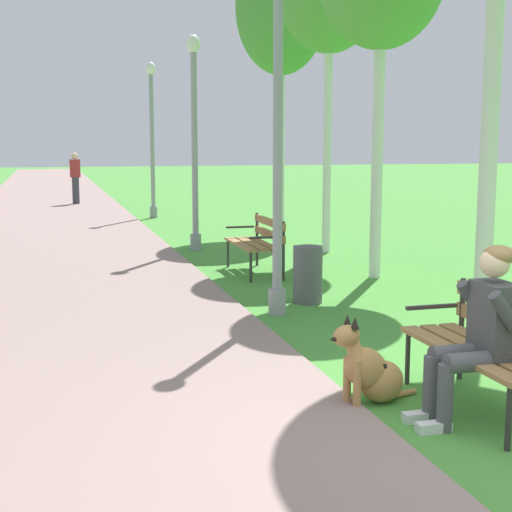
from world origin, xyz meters
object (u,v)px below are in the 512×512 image
object	(u,v)px
park_bench_mid	(258,240)
pedestrian_distant	(75,178)
lamp_post_mid	(195,141)
lamp_post_near	(278,138)
birch_tree_fifth	(282,8)
dog_shepherd	(371,371)
lamp_post_far	(152,138)
litter_bin	(308,274)
person_seated_on_near_bench	(480,327)
park_bench_near	(490,342)

from	to	relation	value
park_bench_mid	pedestrian_distant	xyz separation A→B (m)	(-2.16, 13.59, 0.33)
lamp_post_mid	pedestrian_distant	xyz separation A→B (m)	(-1.72, 10.97, -1.14)
lamp_post_near	birch_tree_fifth	distance (m)	8.83
lamp_post_mid	dog_shepherd	bearing A→B (deg)	-92.02
lamp_post_far	litter_bin	bearing A→B (deg)	-88.06
litter_bin	birch_tree_fifth	bearing A→B (deg)	74.96
litter_bin	pedestrian_distant	bearing A→B (deg)	97.87
pedestrian_distant	park_bench_mid	bearing A→B (deg)	-80.98
litter_bin	person_seated_on_near_bench	bearing A→B (deg)	-92.48
person_seated_on_near_bench	lamp_post_mid	distance (m)	8.93
person_seated_on_near_bench	park_bench_near	bearing A→B (deg)	42.13
dog_shepherd	birch_tree_fifth	world-z (taller)	birch_tree_fifth
lamp_post_near	litter_bin	bearing A→B (deg)	42.97
dog_shepherd	lamp_post_far	xyz separation A→B (m)	(0.38, 14.54, 1.81)
park_bench_near	park_bench_mid	world-z (taller)	same
lamp_post_near	park_bench_near	bearing A→B (deg)	-80.14
lamp_post_near	pedestrian_distant	xyz separation A→B (m)	(-1.63, 16.27, -1.16)
park_bench_mid	lamp_post_near	bearing A→B (deg)	-101.16
person_seated_on_near_bench	lamp_post_mid	size ratio (longest dim) A/B	0.33
park_bench_near	lamp_post_far	bearing A→B (deg)	91.56
dog_shepherd	birch_tree_fifth	size ratio (longest dim) A/B	0.13
park_bench_near	person_seated_on_near_bench	world-z (taller)	person_seated_on_near_bench
park_bench_near	lamp_post_mid	size ratio (longest dim) A/B	0.39
lamp_post_near	birch_tree_fifth	size ratio (longest dim) A/B	0.61
person_seated_on_near_bench	lamp_post_mid	world-z (taller)	lamp_post_mid
litter_bin	pedestrian_distant	distance (m)	15.91
dog_shepherd	lamp_post_near	size ratio (longest dim) A/B	0.21
park_bench_mid	litter_bin	size ratio (longest dim) A/B	2.14
lamp_post_mid	birch_tree_fifth	xyz separation A→B (m)	(2.46, 2.67, 2.85)
lamp_post_near	litter_bin	xyz separation A→B (m)	(0.55, 0.51, -1.65)
litter_bin	pedestrian_distant	size ratio (longest dim) A/B	0.42
person_seated_on_near_bench	lamp_post_near	distance (m)	3.79
park_bench_mid	lamp_post_far	bearing A→B (deg)	92.28
lamp_post_near	lamp_post_far	bearing A→B (deg)	89.12
park_bench_near	dog_shepherd	size ratio (longest dim) A/B	1.83
person_seated_on_near_bench	birch_tree_fifth	xyz separation A→B (m)	(2.18, 11.50, 4.16)
lamp_post_near	pedestrian_distant	size ratio (longest dim) A/B	2.34
park_bench_mid	litter_bin	bearing A→B (deg)	-89.44
park_bench_near	person_seated_on_near_bench	distance (m)	0.33
person_seated_on_near_bench	lamp_post_near	bearing A→B (deg)	96.05
park_bench_mid	pedestrian_distant	world-z (taller)	pedestrian_distant
lamp_post_near	lamp_post_far	size ratio (longest dim) A/B	0.97
park_bench_mid	birch_tree_fifth	xyz separation A→B (m)	(2.02, 5.28, 4.32)
birch_tree_fifth	dog_shepherd	bearing A→B (deg)	-104.09
pedestrian_distant	lamp_post_near	bearing A→B (deg)	-84.29
person_seated_on_near_bench	birch_tree_fifth	size ratio (longest dim) A/B	0.20
park_bench_near	pedestrian_distant	xyz separation A→B (m)	(-2.21, 19.61, 0.33)
park_bench_mid	lamp_post_mid	distance (m)	3.04
lamp_post_far	pedestrian_distant	world-z (taller)	lamp_post_far
person_seated_on_near_bench	pedestrian_distant	size ratio (longest dim) A/B	0.76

